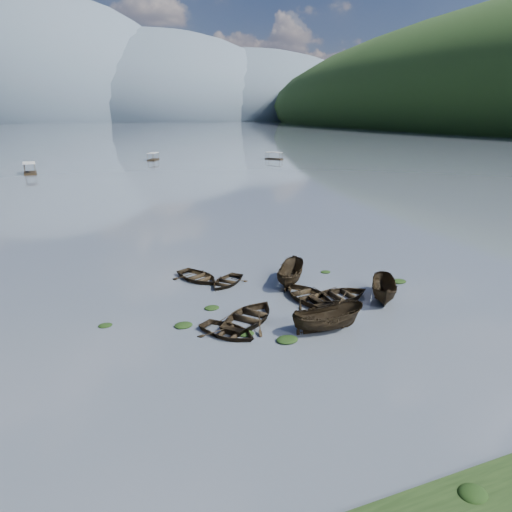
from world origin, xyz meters
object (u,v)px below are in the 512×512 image
object	(u,v)px
pontoon_centre	(153,160)
rowboat_0	(228,335)
rowboat_3	(307,298)
pontoon_left	(30,174)

from	to	relation	value
pontoon_centre	rowboat_0	bearing A→B (deg)	-70.71
rowboat_3	pontoon_centre	distance (m)	108.95
rowboat_0	rowboat_3	bearing A→B (deg)	-8.91
rowboat_3	pontoon_left	world-z (taller)	pontoon_left
rowboat_0	pontoon_left	world-z (taller)	pontoon_left
rowboat_3	pontoon_centre	xyz separation A→B (m)	(6.20, 108.77, 0.00)
rowboat_0	pontoon_left	bearing A→B (deg)	67.10
pontoon_left	rowboat_3	bearing A→B (deg)	-78.61
rowboat_3	pontoon_left	bearing A→B (deg)	-80.76
rowboat_0	pontoon_centre	size ratio (longest dim) A/B	0.76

